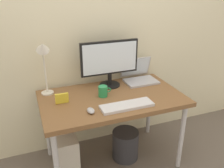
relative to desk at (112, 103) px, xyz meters
name	(u,v)px	position (x,y,z in m)	size (l,w,h in m)	color
ground_plane	(112,159)	(0.00, 0.00, -0.64)	(6.00, 6.00, 0.00)	#665B51
back_wall	(96,22)	(0.00, 0.43, 0.66)	(4.40, 0.04, 2.60)	beige
desk	(112,103)	(0.00, 0.00, 0.00)	(1.26, 0.73, 0.71)	brown
monitor	(110,61)	(0.07, 0.23, 0.32)	(0.56, 0.20, 0.44)	black
laptop	(139,75)	(0.39, 0.25, 0.12)	(0.32, 0.28, 0.22)	#B2B2B7
desk_lamp	(44,56)	(-0.53, 0.23, 0.43)	(0.11, 0.16, 0.51)	silver
keyboard	(127,106)	(0.04, -0.23, 0.08)	(0.44, 0.14, 0.02)	silver
mouse	(91,111)	(-0.26, -0.21, 0.08)	(0.06, 0.09, 0.03)	#B2B2B7
coffee_mug	(103,91)	(-0.07, 0.03, 0.11)	(0.12, 0.08, 0.10)	#268C4C
photo_frame	(62,98)	(-0.44, 0.02, 0.11)	(0.11, 0.02, 0.09)	yellow
computer_tower	(66,153)	(-0.45, 0.00, -0.43)	(0.18, 0.36, 0.42)	silver
wastebasket	(125,145)	(0.14, -0.01, -0.49)	(0.26, 0.26, 0.30)	#333338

